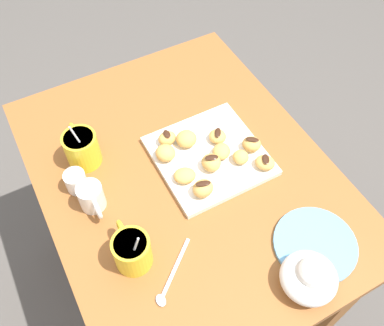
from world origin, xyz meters
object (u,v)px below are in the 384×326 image
object	(u,v)px
chocolate_sauce_pitcher	(76,181)
beignet_9	(252,144)
ice_cream_bowl	(309,277)
beignet_1	(203,188)
pastry_plate_square	(209,156)
cream_pitcher_white	(91,196)
beignet_0	(167,138)
beignet_8	(265,163)
beignet_4	(241,157)
dining_table	(186,203)
saucer_sky_left	(315,244)
coffee_mug_yellow_right	(82,148)
beignet_6	(218,136)
beignet_2	(211,163)
coffee_mug_yellow_left	(132,250)
beignet_3	(166,153)
beignet_5	(221,151)
beignet_10	(186,139)
beignet_7	(185,176)

from	to	relation	value
chocolate_sauce_pitcher	beignet_9	distance (m)	0.45
ice_cream_bowl	beignet_1	bearing A→B (deg)	16.41
pastry_plate_square	cream_pitcher_white	world-z (taller)	cream_pitcher_white
beignet_0	beignet_8	size ratio (longest dim) A/B	0.97
cream_pitcher_white	ice_cream_bowl	size ratio (longest dim) A/B	0.87
ice_cream_bowl	beignet_4	world-z (taller)	ice_cream_bowl
dining_table	beignet_4	bearing A→B (deg)	-108.46
beignet_8	chocolate_sauce_pitcher	bearing A→B (deg)	68.42
pastry_plate_square	beignet_0	xyz separation A→B (m)	(0.09, 0.08, 0.02)
saucer_sky_left	beignet_8	distance (m)	0.23
coffee_mug_yellow_right	cream_pitcher_white	size ratio (longest dim) A/B	1.38
cream_pitcher_white	beignet_9	xyz separation A→B (m)	(-0.04, -0.42, -0.01)
dining_table	saucer_sky_left	xyz separation A→B (m)	(-0.32, -0.16, 0.16)
beignet_6	beignet_9	bearing A→B (deg)	-136.23
ice_cream_bowl	beignet_1	xyz separation A→B (m)	(0.29, 0.09, -0.00)
coffee_mug_yellow_right	beignet_8	distance (m)	0.46
dining_table	beignet_9	bearing A→B (deg)	-97.50
beignet_0	beignet_2	distance (m)	0.14
beignet_2	beignet_4	world-z (taller)	beignet_2
beignet_0	beignet_2	bearing A→B (deg)	-154.05
chocolate_sauce_pitcher	beignet_9	size ratio (longest dim) A/B	1.91
cream_pitcher_white	coffee_mug_yellow_left	bearing A→B (deg)	-170.72
dining_table	beignet_2	distance (m)	0.20
chocolate_sauce_pitcher	dining_table	bearing A→B (deg)	-108.34
beignet_8	beignet_0	bearing A→B (deg)	44.26
beignet_0	coffee_mug_yellow_left	bearing A→B (deg)	140.31
beignet_3	beignet_9	size ratio (longest dim) A/B	1.07
beignet_1	beignet_6	xyz separation A→B (m)	(0.12, -0.11, -0.01)
beignet_8	beignet_5	bearing A→B (deg)	43.63
pastry_plate_square	beignet_6	bearing A→B (deg)	-53.73
saucer_sky_left	beignet_6	size ratio (longest dim) A/B	4.04
saucer_sky_left	beignet_1	bearing A→B (deg)	34.35
coffee_mug_yellow_left	beignet_4	xyz separation A→B (m)	(0.11, -0.34, -0.02)
cream_pitcher_white	beignet_3	size ratio (longest dim) A/B	2.03
coffee_mug_yellow_right	beignet_6	bearing A→B (deg)	-109.69
chocolate_sauce_pitcher	beignet_10	size ratio (longest dim) A/B	1.71
ice_cream_bowl	beignet_10	size ratio (longest dim) A/B	2.24
cream_pitcher_white	coffee_mug_yellow_right	bearing A→B (deg)	-11.42
cream_pitcher_white	beignet_8	bearing A→B (deg)	-104.37
coffee_mug_yellow_right	beignet_9	size ratio (longest dim) A/B	2.99
beignet_10	coffee_mug_yellow_left	bearing A→B (deg)	131.77
pastry_plate_square	cream_pitcher_white	distance (m)	0.31
chocolate_sauce_pitcher	beignet_8	xyz separation A→B (m)	(-0.17, -0.43, -0.00)
coffee_mug_yellow_right	coffee_mug_yellow_left	bearing A→B (deg)	180.00
pastry_plate_square	beignet_2	distance (m)	0.05
ice_cream_bowl	beignet_0	world-z (taller)	ice_cream_bowl
beignet_2	beignet_9	size ratio (longest dim) A/B	1.04
saucer_sky_left	beignet_6	world-z (taller)	beignet_6
coffee_mug_yellow_left	beignet_7	size ratio (longest dim) A/B	2.47
beignet_10	beignet_6	bearing A→B (deg)	-110.45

